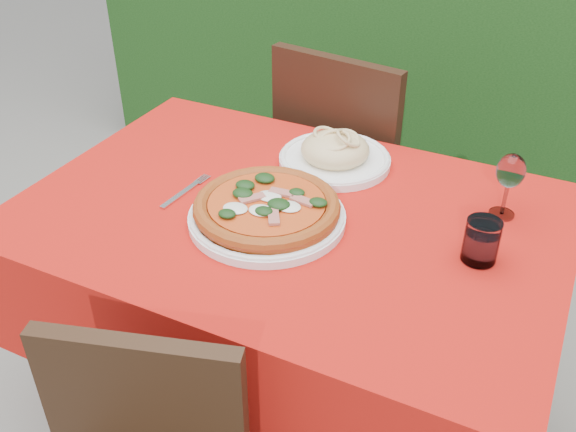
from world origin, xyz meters
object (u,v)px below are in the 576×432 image
at_px(pizza_plate, 267,210).
at_px(water_glass, 481,243).
at_px(chair_far, 348,166).
at_px(fork, 181,194).
at_px(pasta_plate, 335,154).
at_px(wine_glass, 510,173).

bearing_deg(pizza_plate, water_glass, 8.35).
distance_m(chair_far, fork, 0.72).
bearing_deg(fork, water_glass, 9.74).
bearing_deg(chair_far, water_glass, 139.19).
relative_size(pizza_plate, pasta_plate, 1.42).
bearing_deg(chair_far, pizza_plate, 103.19).
height_order(water_glass, fork, water_glass).
height_order(chair_far, pizza_plate, chair_far).
distance_m(pasta_plate, wine_glass, 0.45).
xyz_separation_m(pasta_plate, fork, (-0.27, -0.31, -0.03)).
height_order(pizza_plate, water_glass, water_glass).
bearing_deg(fork, wine_glass, 24.45).
bearing_deg(water_glass, wine_glass, 86.51).
bearing_deg(water_glass, pasta_plate, 149.94).
distance_m(chair_far, pasta_plate, 0.44).
distance_m(chair_far, pizza_plate, 0.72).
distance_m(chair_far, water_glass, 0.84).
xyz_separation_m(chair_far, wine_glass, (0.53, -0.41, 0.32)).
xyz_separation_m(chair_far, pizza_plate, (0.06, -0.67, 0.24)).
bearing_deg(wine_glass, fork, -160.22).
relative_size(chair_far, wine_glass, 5.92).
height_order(pizza_plate, wine_glass, wine_glass).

